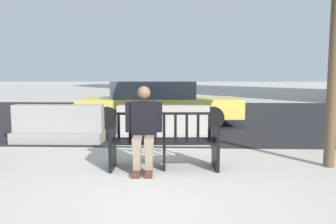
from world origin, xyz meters
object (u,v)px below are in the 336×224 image
(street_bench, at_px, (164,144))
(jersey_barrier_left, at_px, (59,127))
(car_taxi_near, at_px, (159,103))
(seated_person, at_px, (144,126))
(jersey_barrier_centre, at_px, (163,128))

(street_bench, relative_size, jersey_barrier_left, 0.85)
(car_taxi_near, bearing_deg, seated_person, -88.70)
(jersey_barrier_centre, distance_m, jersey_barrier_left, 2.36)
(seated_person, bearing_deg, car_taxi_near, 91.30)
(seated_person, relative_size, jersey_barrier_left, 0.65)
(street_bench, bearing_deg, jersey_barrier_left, 140.65)
(seated_person, height_order, jersey_barrier_centre, seated_person)
(seated_person, distance_m, jersey_barrier_centre, 2.09)
(jersey_barrier_centre, bearing_deg, jersey_barrier_left, 178.56)
(car_taxi_near, bearing_deg, jersey_barrier_centre, -83.92)
(jersey_barrier_centre, relative_size, car_taxi_near, 0.41)
(street_bench, bearing_deg, car_taxi_near, 95.04)
(jersey_barrier_centre, bearing_deg, seated_person, -95.38)
(jersey_barrier_left, distance_m, car_taxi_near, 3.49)
(seated_person, height_order, car_taxi_near, car_taxi_near)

